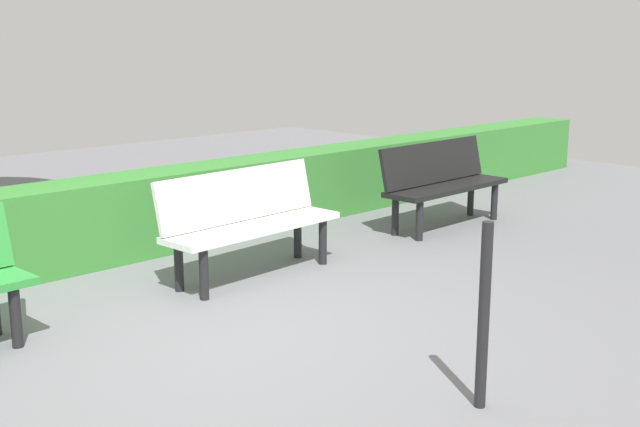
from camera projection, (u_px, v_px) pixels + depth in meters
ground_plane at (202, 340)px, 5.10m from camera, size 17.73×17.73×0.00m
bench_black at (442, 180)px, 8.09m from camera, size 1.58×0.48×0.86m
bench_white at (248, 217)px, 6.40m from camera, size 1.62×0.54×0.86m
hedge_row at (168, 209)px, 7.30m from camera, size 13.73×0.53×0.72m
railing_post_mid at (484, 316)px, 4.07m from camera, size 0.06×0.06×1.00m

